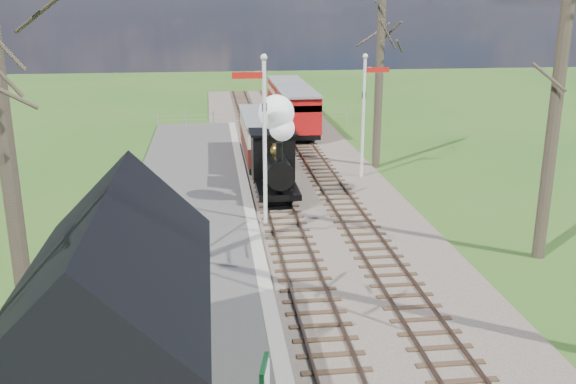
{
  "coord_description": "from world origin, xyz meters",
  "views": [
    {
      "loc": [
        -2.57,
        -6.17,
        7.96
      ],
      "look_at": [
        -0.0,
        14.93,
        1.6
      ],
      "focal_mm": 40.0,
      "sensor_mm": 36.0,
      "label": 1
    }
  ],
  "objects_px": {
    "semaphore_near": "(263,129)",
    "semaphore_far": "(365,107)",
    "station_shed": "(118,343)",
    "red_carriage_a": "(298,112)",
    "red_carriage_b": "(287,99)",
    "coach": "(263,136)",
    "locomotive": "(275,153)"
  },
  "relations": [
    {
      "from": "semaphore_near",
      "to": "semaphore_far",
      "type": "relative_size",
      "value": 1.09
    },
    {
      "from": "station_shed",
      "to": "red_carriage_a",
      "type": "distance_m",
      "value": 28.37
    },
    {
      "from": "semaphore_near",
      "to": "red_carriage_b",
      "type": "height_order",
      "value": "semaphore_near"
    },
    {
      "from": "station_shed",
      "to": "coach",
      "type": "xyz_separation_m",
      "value": [
        4.3,
        21.2,
        -0.78
      ]
    },
    {
      "from": "semaphore_far",
      "to": "coach",
      "type": "relative_size",
      "value": 0.82
    },
    {
      "from": "semaphore_near",
      "to": "semaphore_far",
      "type": "xyz_separation_m",
      "value": [
        5.14,
        6.0,
        -0.27
      ]
    },
    {
      "from": "semaphore_near",
      "to": "semaphore_far",
      "type": "height_order",
      "value": "semaphore_near"
    },
    {
      "from": "station_shed",
      "to": "locomotive",
      "type": "bearing_deg",
      "value": 74.19
    },
    {
      "from": "semaphore_far",
      "to": "red_carriage_a",
      "type": "relative_size",
      "value": 1.06
    },
    {
      "from": "station_shed",
      "to": "red_carriage_a",
      "type": "relative_size",
      "value": 1.17
    },
    {
      "from": "semaphore_near",
      "to": "red_carriage_b",
      "type": "xyz_separation_m",
      "value": [
        3.37,
        21.01,
        -2.05
      ]
    },
    {
      "from": "station_shed",
      "to": "semaphore_far",
      "type": "height_order",
      "value": "semaphore_far"
    },
    {
      "from": "station_shed",
      "to": "red_carriage_a",
      "type": "height_order",
      "value": "station_shed"
    },
    {
      "from": "station_shed",
      "to": "semaphore_near",
      "type": "distance_m",
      "value": 12.58
    },
    {
      "from": "red_carriage_b",
      "to": "station_shed",
      "type": "bearing_deg",
      "value": -101.8
    },
    {
      "from": "station_shed",
      "to": "red_carriage_b",
      "type": "height_order",
      "value": "station_shed"
    },
    {
      "from": "semaphore_far",
      "to": "red_carriage_b",
      "type": "relative_size",
      "value": 1.06
    },
    {
      "from": "coach",
      "to": "red_carriage_b",
      "type": "distance_m",
      "value": 12.1
    },
    {
      "from": "station_shed",
      "to": "locomotive",
      "type": "relative_size",
      "value": 1.44
    },
    {
      "from": "station_shed",
      "to": "locomotive",
      "type": "xyz_separation_m",
      "value": [
        4.29,
        15.14,
        -0.24
      ]
    },
    {
      "from": "semaphore_far",
      "to": "red_carriage_a",
      "type": "height_order",
      "value": "semaphore_far"
    },
    {
      "from": "station_shed",
      "to": "semaphore_far",
      "type": "xyz_separation_m",
      "value": [
        8.67,
        18.0,
        1.08
      ]
    },
    {
      "from": "semaphore_near",
      "to": "locomotive",
      "type": "distance_m",
      "value": 3.6
    },
    {
      "from": "locomotive",
      "to": "red_carriage_a",
      "type": "xyz_separation_m",
      "value": [
        2.61,
        12.38,
        -0.46
      ]
    },
    {
      "from": "semaphore_near",
      "to": "locomotive",
      "type": "bearing_deg",
      "value": 76.41
    },
    {
      "from": "locomotive",
      "to": "coach",
      "type": "bearing_deg",
      "value": 89.89
    },
    {
      "from": "coach",
      "to": "station_shed",
      "type": "bearing_deg",
      "value": -101.46
    },
    {
      "from": "station_shed",
      "to": "semaphore_far",
      "type": "relative_size",
      "value": 1.1
    },
    {
      "from": "coach",
      "to": "locomotive",
      "type": "bearing_deg",
      "value": -90.11
    },
    {
      "from": "red_carriage_a",
      "to": "red_carriage_b",
      "type": "relative_size",
      "value": 1.0
    },
    {
      "from": "locomotive",
      "to": "semaphore_far",
      "type": "bearing_deg",
      "value": 33.17
    },
    {
      "from": "semaphore_far",
      "to": "station_shed",
      "type": "bearing_deg",
      "value": -115.72
    }
  ]
}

